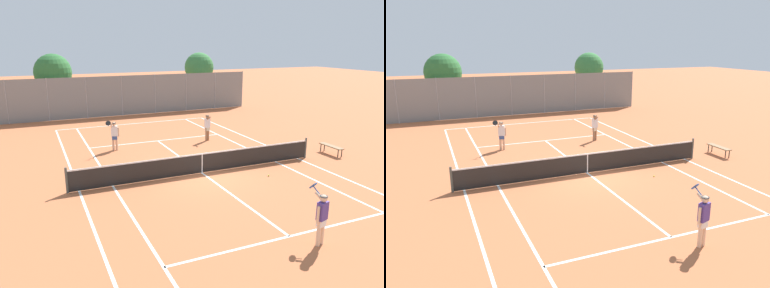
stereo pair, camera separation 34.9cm
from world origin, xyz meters
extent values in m
plane|color=#BC663D|center=(0.00, 0.00, 0.00)|extent=(120.00, 120.00, 0.00)
cube|color=white|center=(0.00, 11.90, 0.00)|extent=(11.00, 0.10, 0.01)
cube|color=white|center=(-5.50, 0.00, 0.00)|extent=(0.10, 23.80, 0.01)
cube|color=white|center=(5.50, 0.00, 0.00)|extent=(0.10, 23.80, 0.01)
cube|color=white|center=(-4.13, 0.00, 0.00)|extent=(0.10, 23.80, 0.01)
cube|color=white|center=(4.13, 0.00, 0.00)|extent=(0.10, 23.80, 0.01)
cube|color=white|center=(0.00, -6.40, 0.00)|extent=(8.26, 0.10, 0.01)
cube|color=white|center=(0.00, 6.40, 0.00)|extent=(8.26, 0.10, 0.01)
cube|color=white|center=(0.00, 0.00, 0.00)|extent=(0.10, 12.80, 0.01)
cylinder|color=#474C47|center=(-5.95, 0.00, 0.53)|extent=(0.10, 0.10, 1.07)
cylinder|color=#474C47|center=(5.95, 0.00, 0.53)|extent=(0.10, 0.10, 1.07)
cube|color=black|center=(0.00, 0.00, 0.46)|extent=(11.90, 0.02, 0.89)
cube|color=white|center=(0.00, 0.00, 0.92)|extent=(11.90, 0.03, 0.06)
cube|color=white|center=(0.00, 0.00, 0.44)|extent=(0.05, 0.03, 0.89)
cylinder|color=beige|center=(0.43, -7.18, 0.41)|extent=(0.13, 0.13, 0.82)
cylinder|color=beige|center=(0.60, -7.13, 0.41)|extent=(0.13, 0.13, 0.82)
cube|color=white|center=(0.51, -7.15, 0.74)|extent=(0.32, 0.25, 0.24)
cube|color=#4C388C|center=(0.51, -7.15, 1.10)|extent=(0.38, 0.29, 0.56)
sphere|color=beige|center=(0.51, -7.15, 1.49)|extent=(0.22, 0.22, 0.22)
cylinder|color=black|center=(0.51, -7.15, 1.56)|extent=(0.23, 0.23, 0.02)
cylinder|color=beige|center=(0.30, -7.22, 1.04)|extent=(0.08, 0.08, 0.52)
cylinder|color=beige|center=(0.60, -6.98, 1.39)|extent=(0.21, 0.46, 0.35)
cylinder|color=#1E4C99|center=(0.65, -6.69, 1.55)|extent=(0.10, 0.25, 0.22)
cylinder|color=#1E4C99|center=(0.61, -6.58, 1.66)|extent=(0.32, 0.27, 0.23)
cylinder|color=#D8A884|center=(-2.75, 5.38, 0.41)|extent=(0.13, 0.13, 0.82)
cylinder|color=#D8A884|center=(-2.92, 5.43, 0.41)|extent=(0.13, 0.13, 0.82)
cube|color=#334C8C|center=(-2.83, 5.40, 0.74)|extent=(0.32, 0.25, 0.24)
cube|color=white|center=(-2.83, 5.40, 1.10)|extent=(0.38, 0.29, 0.56)
sphere|color=#D8A884|center=(-2.83, 5.40, 1.49)|extent=(0.22, 0.22, 0.22)
cylinder|color=black|center=(-2.83, 5.40, 1.56)|extent=(0.23, 0.23, 0.02)
cylinder|color=#D8A884|center=(-2.62, 5.34, 1.04)|extent=(0.08, 0.08, 0.52)
cylinder|color=#D8A884|center=(-3.00, 5.31, 1.39)|extent=(0.20, 0.46, 0.35)
cylinder|color=black|center=(-3.20, 5.09, 1.55)|extent=(0.10, 0.25, 0.22)
cylinder|color=black|center=(-3.23, 4.98, 1.66)|extent=(0.32, 0.27, 0.23)
cylinder|color=#936B4C|center=(2.91, 5.30, 0.41)|extent=(0.13, 0.13, 0.82)
cylinder|color=#936B4C|center=(2.74, 5.22, 0.41)|extent=(0.13, 0.13, 0.82)
cube|color=beige|center=(2.82, 5.26, 0.74)|extent=(0.33, 0.28, 0.24)
cube|color=white|center=(2.82, 5.26, 1.10)|extent=(0.39, 0.33, 0.56)
sphere|color=#936B4C|center=(2.82, 5.26, 1.49)|extent=(0.22, 0.22, 0.22)
cylinder|color=black|center=(2.82, 5.26, 1.56)|extent=(0.23, 0.23, 0.02)
cylinder|color=#936B4C|center=(3.02, 5.36, 1.04)|extent=(0.08, 0.08, 0.52)
cylinder|color=#936B4C|center=(2.77, 5.08, 1.39)|extent=(0.27, 0.45, 0.35)
sphere|color=#D1DB33|center=(2.57, -1.61, 0.03)|extent=(0.07, 0.07, 0.07)
sphere|color=#D1DB33|center=(4.88, 0.21, 0.03)|extent=(0.07, 0.07, 0.07)
cube|color=olive|center=(7.69, -0.03, 0.44)|extent=(0.36, 1.50, 0.05)
cylinder|color=#262626|center=(7.56, -0.66, 0.21)|extent=(0.05, 0.05, 0.41)
cylinder|color=#262626|center=(7.56, 0.61, 0.21)|extent=(0.05, 0.05, 0.41)
cylinder|color=#262626|center=(7.82, -0.66, 0.21)|extent=(0.05, 0.05, 0.41)
cylinder|color=#262626|center=(7.82, 0.61, 0.21)|extent=(0.05, 0.05, 0.41)
cylinder|color=gray|center=(-8.50, 15.40, 1.63)|extent=(0.08, 0.08, 3.27)
cylinder|color=gray|center=(-5.67, 15.40, 1.63)|extent=(0.08, 0.08, 3.27)
cylinder|color=gray|center=(-2.83, 15.40, 1.63)|extent=(0.08, 0.08, 3.27)
cylinder|color=gray|center=(0.00, 15.40, 1.63)|extent=(0.08, 0.08, 3.27)
cylinder|color=gray|center=(2.83, 15.40, 1.63)|extent=(0.08, 0.08, 3.27)
cylinder|color=gray|center=(5.67, 15.40, 1.63)|extent=(0.08, 0.08, 3.27)
cylinder|color=gray|center=(8.50, 15.40, 1.63)|extent=(0.08, 0.08, 3.27)
cylinder|color=gray|center=(11.33, 15.40, 1.63)|extent=(0.08, 0.08, 3.27)
cube|color=slate|center=(0.00, 15.40, 1.63)|extent=(22.67, 0.02, 3.23)
cylinder|color=brown|center=(-5.00, 17.35, 1.25)|extent=(0.30, 0.30, 2.50)
sphere|color=#2D6B33|center=(-5.00, 17.35, 3.53)|extent=(2.94, 2.94, 2.94)
sphere|color=#2D6B33|center=(-4.94, 17.66, 3.16)|extent=(2.07, 2.07, 2.07)
cylinder|color=brown|center=(8.48, 18.81, 1.25)|extent=(0.30, 0.30, 2.51)
sphere|color=#387A3D|center=(8.48, 18.81, 3.50)|extent=(2.83, 2.83, 2.83)
sphere|color=#387A3D|center=(8.25, 18.80, 3.14)|extent=(1.81, 1.81, 1.81)
camera|label=1|loc=(-6.98, -14.77, 5.83)|focal=35.00mm
camera|label=2|loc=(-6.65, -14.91, 5.83)|focal=35.00mm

